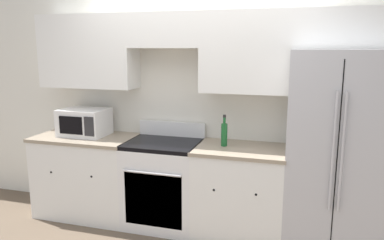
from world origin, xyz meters
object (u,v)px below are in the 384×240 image
at_px(refrigerator, 333,151).
at_px(bottle, 224,134).
at_px(oven_range, 164,183).
at_px(microwave, 84,122).

height_order(refrigerator, bottle, refrigerator).
distance_m(oven_range, refrigerator, 1.73).
relative_size(oven_range, refrigerator, 0.58).
height_order(oven_range, microwave, microwave).
xyz_separation_m(microwave, bottle, (1.59, -0.02, -0.02)).
relative_size(microwave, bottle, 1.60).
bearing_deg(oven_range, bottle, 2.26).
bearing_deg(refrigerator, bottle, -178.12).
bearing_deg(bottle, microwave, 179.39).
xyz_separation_m(oven_range, microwave, (-0.95, 0.04, 0.60)).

